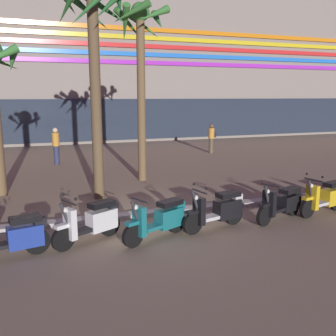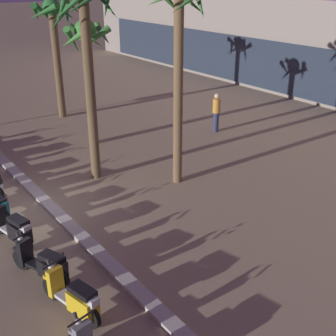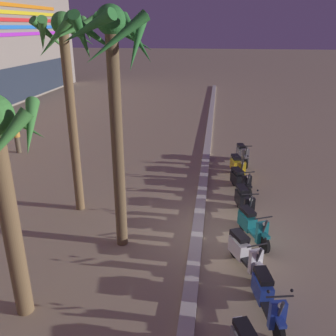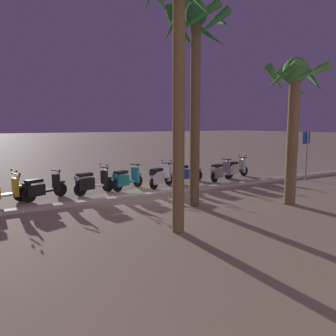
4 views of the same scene
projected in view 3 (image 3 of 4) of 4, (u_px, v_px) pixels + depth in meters
ground_plane at (211, 232)px, 11.49m from camera, size 200.00×200.00×0.00m
curb_strip at (198, 230)px, 11.52m from camera, size 60.00×0.36×0.12m
scooter_blue_last_in_row at (267, 297)px, 8.10m from camera, size 1.84×0.70×1.17m
scooter_white_lead_nearest at (244, 252)px, 9.69m from camera, size 1.59×0.92×1.17m
scooter_teal_second_in_line at (251, 225)px, 11.03m from camera, size 1.70×0.90×1.04m
scooter_black_tail_end at (244, 201)px, 12.48m from camera, size 1.77×0.71×1.17m
scooter_black_mid_centre at (240, 181)px, 14.23m from camera, size 1.72×0.84×1.04m
scooter_yellow_mid_front at (237, 167)px, 15.58m from camera, size 1.78×0.71×1.17m
scooter_grey_mid_rear at (242, 154)px, 17.15m from camera, size 1.73×0.64×1.04m
palm_tree_mid_walkway at (67, 67)px, 11.22m from camera, size 2.15×2.10×6.48m
palm_tree_far_corner at (113, 72)px, 9.12m from camera, size 2.42×2.34×6.57m
pedestrian_by_palm_tree at (17, 136)px, 18.44m from camera, size 0.46×0.34×1.65m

